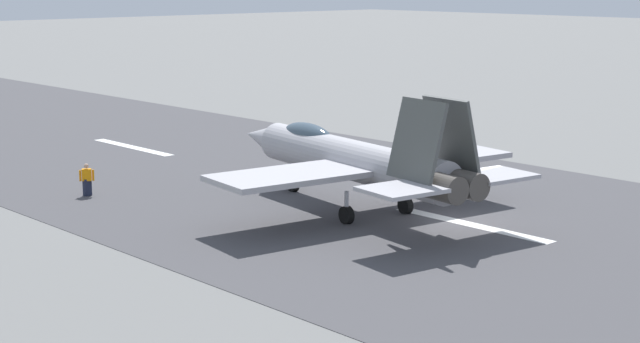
{
  "coord_description": "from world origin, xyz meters",
  "views": [
    {
      "loc": [
        -25.81,
        32.02,
        10.22
      ],
      "look_at": [
        4.08,
        4.34,
        2.2
      ],
      "focal_mm": 55.52,
      "sensor_mm": 36.0,
      "label": 1
    }
  ],
  "objects": [
    {
      "name": "runway_strip",
      "position": [
        -0.02,
        0.0,
        0.01
      ],
      "size": [
        240.0,
        26.0,
        0.02
      ],
      "color": "#464548",
      "rests_on": "ground"
    },
    {
      "name": "marker_cone_mid",
      "position": [
        11.41,
        -11.76,
        0.28
      ],
      "size": [
        0.44,
        0.44,
        0.55
      ],
      "primitive_type": "cone",
      "color": "orange",
      "rests_on": "ground"
    },
    {
      "name": "crew_person",
      "position": [
        15.37,
        8.96,
        0.78
      ],
      "size": [
        0.48,
        0.6,
        1.57
      ],
      "color": "#1E2338",
      "rests_on": "ground"
    },
    {
      "name": "ground_plane",
      "position": [
        0.0,
        0.0,
        0.0
      ],
      "size": [
        400.0,
        400.0,
        0.0
      ],
      "primitive_type": "plane",
      "color": "slate"
    },
    {
      "name": "fighter_jet",
      "position": [
        4.61,
        1.87,
        2.37
      ],
      "size": [
        17.26,
        14.68,
        5.57
      ],
      "color": "#A9A6AC",
      "rests_on": "ground"
    }
  ]
}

